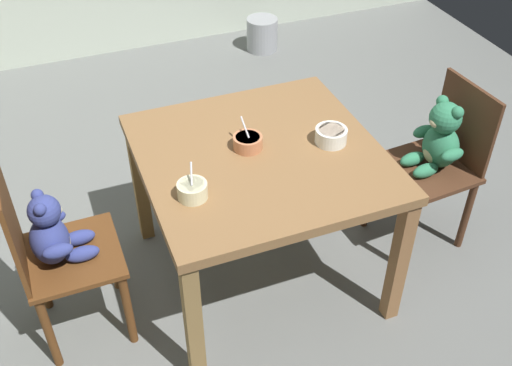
{
  "coord_description": "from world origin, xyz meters",
  "views": [
    {
      "loc": [
        -0.74,
        -1.86,
        2.18
      ],
      "look_at": [
        0.0,
        0.05,
        0.51
      ],
      "focal_mm": 42.76,
      "sensor_mm": 36.0,
      "label": 1
    }
  ],
  "objects_px": {
    "porridge_bowl_white_near_right": "(331,135)",
    "metal_pail": "(262,34)",
    "teddy_chair_near_right": "(437,150)",
    "teddy_chair_near_left": "(54,244)",
    "dining_table": "(260,170)",
    "porridge_bowl_cream_near_left": "(192,190)",
    "porridge_bowl_terracotta_center": "(248,142)"
  },
  "relations": [
    {
      "from": "teddy_chair_near_left",
      "to": "porridge_bowl_terracotta_center",
      "type": "height_order",
      "value": "teddy_chair_near_left"
    },
    {
      "from": "teddy_chair_near_left",
      "to": "teddy_chair_near_right",
      "type": "xyz_separation_m",
      "value": [
        1.73,
        -0.03,
        0.01
      ]
    },
    {
      "from": "teddy_chair_near_left",
      "to": "metal_pail",
      "type": "relative_size",
      "value": 3.48
    },
    {
      "from": "teddy_chair_near_right",
      "to": "teddy_chair_near_left",
      "type": "bearing_deg",
      "value": -5.13
    },
    {
      "from": "dining_table",
      "to": "teddy_chair_near_left",
      "type": "height_order",
      "value": "teddy_chair_near_left"
    },
    {
      "from": "teddy_chair_near_right",
      "to": "porridge_bowl_white_near_right",
      "type": "bearing_deg",
      "value": -4.81
    },
    {
      "from": "metal_pail",
      "to": "teddy_chair_near_left",
      "type": "bearing_deg",
      "value": -128.66
    },
    {
      "from": "porridge_bowl_terracotta_center",
      "to": "porridge_bowl_cream_near_left",
      "type": "relative_size",
      "value": 1.08
    },
    {
      "from": "porridge_bowl_white_near_right",
      "to": "metal_pail",
      "type": "xyz_separation_m",
      "value": [
        0.56,
        2.19,
        -0.61
      ]
    },
    {
      "from": "dining_table",
      "to": "metal_pail",
      "type": "xyz_separation_m",
      "value": [
        0.87,
        2.15,
        -0.49
      ]
    },
    {
      "from": "porridge_bowl_white_near_right",
      "to": "metal_pail",
      "type": "distance_m",
      "value": 2.34
    },
    {
      "from": "teddy_chair_near_right",
      "to": "porridge_bowl_cream_near_left",
      "type": "height_order",
      "value": "same"
    },
    {
      "from": "porridge_bowl_white_near_right",
      "to": "porridge_bowl_terracotta_center",
      "type": "relative_size",
      "value": 1.02
    },
    {
      "from": "dining_table",
      "to": "metal_pail",
      "type": "bearing_deg",
      "value": 68.06
    },
    {
      "from": "dining_table",
      "to": "porridge_bowl_white_near_right",
      "type": "relative_size",
      "value": 7.32
    },
    {
      "from": "porridge_bowl_terracotta_center",
      "to": "teddy_chair_near_left",
      "type": "bearing_deg",
      "value": -175.55
    },
    {
      "from": "dining_table",
      "to": "teddy_chair_near_right",
      "type": "xyz_separation_m",
      "value": [
        0.87,
        -0.04,
        -0.1
      ]
    },
    {
      "from": "teddy_chair_near_left",
      "to": "porridge_bowl_white_near_right",
      "type": "distance_m",
      "value": 1.19
    },
    {
      "from": "porridge_bowl_terracotta_center",
      "to": "metal_pail",
      "type": "bearing_deg",
      "value": 66.74
    },
    {
      "from": "porridge_bowl_white_near_right",
      "to": "porridge_bowl_terracotta_center",
      "type": "height_order",
      "value": "porridge_bowl_terracotta_center"
    },
    {
      "from": "porridge_bowl_white_near_right",
      "to": "teddy_chair_near_right",
      "type": "bearing_deg",
      "value": -0.58
    },
    {
      "from": "porridge_bowl_terracotta_center",
      "to": "metal_pail",
      "type": "distance_m",
      "value": 2.37
    },
    {
      "from": "dining_table",
      "to": "porridge_bowl_white_near_right",
      "type": "height_order",
      "value": "porridge_bowl_white_near_right"
    },
    {
      "from": "teddy_chair_near_right",
      "to": "porridge_bowl_terracotta_center",
      "type": "height_order",
      "value": "teddy_chair_near_right"
    },
    {
      "from": "dining_table",
      "to": "porridge_bowl_cream_near_left",
      "type": "relative_size",
      "value": 8.09
    },
    {
      "from": "teddy_chair_near_left",
      "to": "metal_pail",
      "type": "distance_m",
      "value": 2.8
    },
    {
      "from": "teddy_chair_near_right",
      "to": "porridge_bowl_terracotta_center",
      "type": "distance_m",
      "value": 0.93
    },
    {
      "from": "dining_table",
      "to": "teddy_chair_near_left",
      "type": "relative_size",
      "value": 1.13
    },
    {
      "from": "teddy_chair_near_right",
      "to": "metal_pail",
      "type": "distance_m",
      "value": 2.23
    },
    {
      "from": "porridge_bowl_terracotta_center",
      "to": "porridge_bowl_cream_near_left",
      "type": "height_order",
      "value": "porridge_bowl_cream_near_left"
    },
    {
      "from": "dining_table",
      "to": "porridge_bowl_cream_near_left",
      "type": "bearing_deg",
      "value": -153.63
    },
    {
      "from": "dining_table",
      "to": "porridge_bowl_terracotta_center",
      "type": "height_order",
      "value": "porridge_bowl_terracotta_center"
    }
  ]
}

